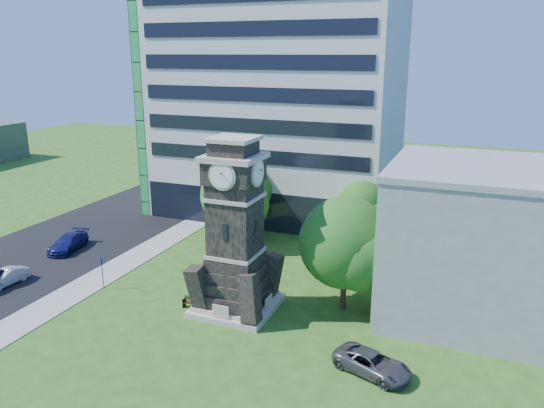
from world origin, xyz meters
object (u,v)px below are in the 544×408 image
at_px(car_street_mid, 6,278).
at_px(car_east_lot, 372,363).
at_px(street_sign, 102,269).
at_px(park_bench, 194,303).
at_px(clock_tower, 235,238).
at_px(car_street_north, 68,243).

distance_m(car_street_mid, car_east_lot, 28.98).
xyz_separation_m(car_east_lot, street_sign, (-21.48, 3.50, 0.98)).
relative_size(park_bench, street_sign, 0.64).
bearing_deg(clock_tower, car_street_mid, -170.28).
bearing_deg(car_street_north, street_sign, -44.40).
bearing_deg(car_street_north, clock_tower, -24.75).
height_order(car_street_mid, park_bench, car_street_mid).
relative_size(clock_tower, car_street_mid, 3.29).
bearing_deg(street_sign, clock_tower, 1.40).
bearing_deg(car_street_north, car_street_mid, -94.44).
xyz_separation_m(car_street_mid, car_east_lot, (28.95, -1.16, 0.02)).
bearing_deg(park_bench, car_street_north, 160.15).
height_order(clock_tower, car_street_mid, clock_tower).
bearing_deg(clock_tower, park_bench, -157.28).
bearing_deg(clock_tower, car_east_lot, -22.28).
xyz_separation_m(clock_tower, street_sign, (-10.94, -0.82, -3.67)).
distance_m(park_bench, street_sign, 8.25).
distance_m(car_street_north, car_east_lot, 31.20).
bearing_deg(car_east_lot, park_bench, 96.10).
height_order(park_bench, street_sign, street_sign).
relative_size(clock_tower, street_sign, 4.76).
bearing_deg(street_sign, park_bench, -5.32).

